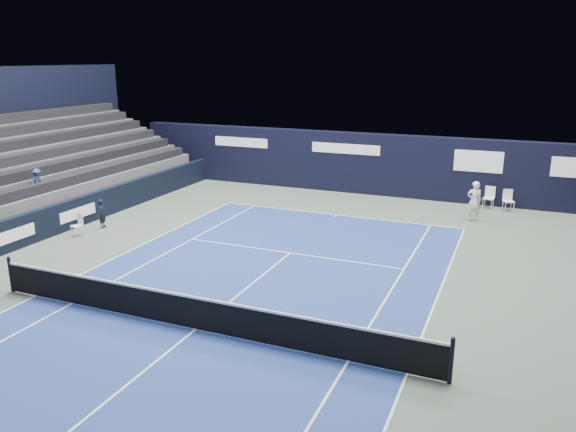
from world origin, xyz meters
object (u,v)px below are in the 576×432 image
object	(u,v)px
folding_chair_back_b	(508,199)
tennis_net	(195,312)
tennis_player	(474,201)
folding_chair_back_a	(489,196)
line_judge_chair	(78,223)

from	to	relation	value
folding_chair_back_b	tennis_net	size ratio (longest dim) A/B	0.08
tennis_net	folding_chair_back_b	bearing A→B (deg)	65.91
folding_chair_back_b	tennis_player	distance (m)	2.62
folding_chair_back_a	folding_chair_back_b	size ratio (longest dim) A/B	1.04
line_judge_chair	tennis_player	bearing A→B (deg)	48.47
folding_chair_back_b	tennis_player	xyz separation A→B (m)	(-1.32, -2.24, 0.30)
tennis_net	tennis_player	bearing A→B (deg)	67.07
folding_chair_back_a	tennis_player	world-z (taller)	tennis_player
folding_chair_back_b	tennis_net	bearing A→B (deg)	-135.71
tennis_net	line_judge_chair	bearing A→B (deg)	149.05
folding_chair_back_a	tennis_net	world-z (taller)	tennis_net
folding_chair_back_b	folding_chair_back_a	bearing A→B (deg)	146.92
tennis_net	folding_chair_back_a	bearing A→B (deg)	68.73
line_judge_chair	tennis_net	size ratio (longest dim) A/B	0.07
folding_chair_back_a	line_judge_chair	world-z (taller)	folding_chair_back_a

